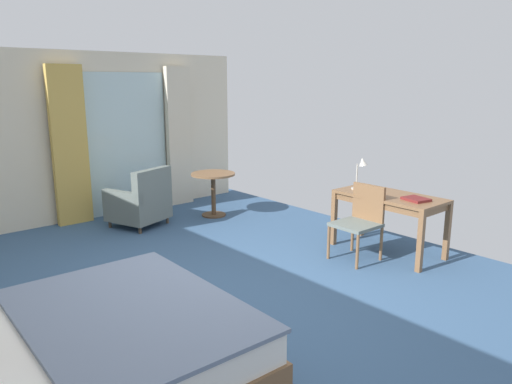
{
  "coord_description": "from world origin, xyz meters",
  "views": [
    {
      "loc": [
        -2.58,
        -3.51,
        2.07
      ],
      "look_at": [
        0.69,
        0.26,
        0.93
      ],
      "focal_mm": 33.98,
      "sensor_mm": 36.0,
      "label": 1
    }
  ],
  "objects_px": {
    "writing_desk": "(390,202)",
    "desk_lamp": "(361,167)",
    "armchair_by_window": "(141,203)",
    "bed": "(74,363)",
    "round_cafe_table": "(213,184)",
    "desk_chair": "(361,218)",
    "closed_book": "(416,199)"
  },
  "relations": [
    {
      "from": "writing_desk",
      "to": "desk_lamp",
      "type": "distance_m",
      "value": 0.57
    },
    {
      "from": "desk_lamp",
      "to": "armchair_by_window",
      "type": "xyz_separation_m",
      "value": [
        -1.75,
        2.57,
        -0.66
      ]
    },
    {
      "from": "bed",
      "to": "round_cafe_table",
      "type": "relative_size",
      "value": 3.13
    },
    {
      "from": "writing_desk",
      "to": "armchair_by_window",
      "type": "relative_size",
      "value": 1.45
    },
    {
      "from": "bed",
      "to": "desk_chair",
      "type": "height_order",
      "value": "bed"
    },
    {
      "from": "desk_lamp",
      "to": "writing_desk",
      "type": "bearing_deg",
      "value": -86.54
    },
    {
      "from": "desk_chair",
      "to": "armchair_by_window",
      "type": "xyz_separation_m",
      "value": [
        -1.34,
        2.9,
        -0.14
      ]
    },
    {
      "from": "armchair_by_window",
      "to": "closed_book",
      "type": "bearing_deg",
      "value": -62.47
    },
    {
      "from": "writing_desk",
      "to": "round_cafe_table",
      "type": "relative_size",
      "value": 1.89
    },
    {
      "from": "desk_chair",
      "to": "closed_book",
      "type": "relative_size",
      "value": 3.25
    },
    {
      "from": "closed_book",
      "to": "round_cafe_table",
      "type": "height_order",
      "value": "closed_book"
    },
    {
      "from": "writing_desk",
      "to": "desk_lamp",
      "type": "height_order",
      "value": "desk_lamp"
    },
    {
      "from": "armchair_by_window",
      "to": "round_cafe_table",
      "type": "bearing_deg",
      "value": -11.96
    },
    {
      "from": "closed_book",
      "to": "armchair_by_window",
      "type": "height_order",
      "value": "armchair_by_window"
    },
    {
      "from": "closed_book",
      "to": "armchair_by_window",
      "type": "xyz_separation_m",
      "value": [
        -1.75,
        3.36,
        -0.4
      ]
    },
    {
      "from": "desk_chair",
      "to": "desk_lamp",
      "type": "bearing_deg",
      "value": 39.05
    },
    {
      "from": "desk_lamp",
      "to": "armchair_by_window",
      "type": "distance_m",
      "value": 3.18
    },
    {
      "from": "bed",
      "to": "desk_chair",
      "type": "bearing_deg",
      "value": 7.0
    },
    {
      "from": "desk_lamp",
      "to": "armchair_by_window",
      "type": "height_order",
      "value": "desk_lamp"
    },
    {
      "from": "desk_chair",
      "to": "bed",
      "type": "bearing_deg",
      "value": -173.0
    },
    {
      "from": "writing_desk",
      "to": "round_cafe_table",
      "type": "height_order",
      "value": "writing_desk"
    },
    {
      "from": "closed_book",
      "to": "round_cafe_table",
      "type": "relative_size",
      "value": 0.4
    },
    {
      "from": "bed",
      "to": "closed_book",
      "type": "xyz_separation_m",
      "value": [
        3.99,
        -0.02,
        0.46
      ]
    },
    {
      "from": "writing_desk",
      "to": "desk_lamp",
      "type": "bearing_deg",
      "value": 93.46
    },
    {
      "from": "desk_lamp",
      "to": "closed_book",
      "type": "bearing_deg",
      "value": -89.84
    },
    {
      "from": "round_cafe_table",
      "to": "writing_desk",
      "type": "bearing_deg",
      "value": -76.8
    },
    {
      "from": "desk_chair",
      "to": "round_cafe_table",
      "type": "height_order",
      "value": "desk_chair"
    },
    {
      "from": "desk_chair",
      "to": "writing_desk",
      "type": "bearing_deg",
      "value": -12.07
    },
    {
      "from": "writing_desk",
      "to": "desk_chair",
      "type": "xyz_separation_m",
      "value": [
        -0.44,
        0.09,
        -0.15
      ]
    },
    {
      "from": "desk_chair",
      "to": "armchair_by_window",
      "type": "bearing_deg",
      "value": 114.75
    },
    {
      "from": "writing_desk",
      "to": "armchair_by_window",
      "type": "xyz_separation_m",
      "value": [
        -1.78,
        3.0,
        -0.29
      ]
    },
    {
      "from": "bed",
      "to": "desk_chair",
      "type": "xyz_separation_m",
      "value": [
        3.58,
        0.44,
        0.21
      ]
    }
  ]
}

